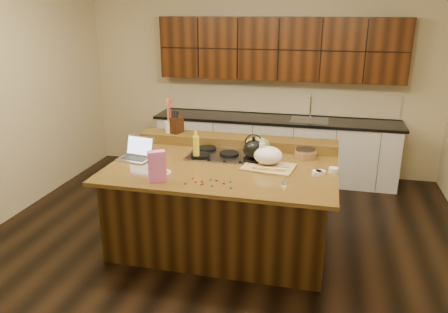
# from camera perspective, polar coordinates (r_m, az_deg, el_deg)

# --- Properties ---
(room) EXTENTS (5.52, 5.02, 2.72)m
(room) POSITION_cam_1_polar(r_m,az_deg,el_deg) (4.54, -0.15, 4.00)
(room) COLOR black
(room) RESTS_ON ground
(island) EXTENTS (2.40, 1.60, 0.92)m
(island) POSITION_cam_1_polar(r_m,az_deg,el_deg) (4.84, -0.14, -6.21)
(island) COLOR black
(island) RESTS_ON ground
(back_ledge) EXTENTS (2.40, 0.30, 0.12)m
(back_ledge) POSITION_cam_1_polar(r_m,az_deg,el_deg) (5.29, 1.63, 1.98)
(back_ledge) COLOR black
(back_ledge) RESTS_ON island
(cooktop) EXTENTS (0.92, 0.52, 0.05)m
(cooktop) POSITION_cam_1_polar(r_m,az_deg,el_deg) (4.93, 0.67, 0.19)
(cooktop) COLOR gray
(cooktop) RESTS_ON island
(back_counter) EXTENTS (3.70, 0.66, 2.40)m
(back_counter) POSITION_cam_1_polar(r_m,az_deg,el_deg) (6.71, 6.86, 5.46)
(back_counter) COLOR silver
(back_counter) RESTS_ON ground
(kettle) EXTENTS (0.26, 0.26, 0.20)m
(kettle) POSITION_cam_1_polar(r_m,az_deg,el_deg) (4.72, 3.89, 0.94)
(kettle) COLOR black
(kettle) RESTS_ON cooktop
(green_bowl) EXTENTS (0.35, 0.35, 0.16)m
(green_bowl) POSITION_cam_1_polar(r_m,az_deg,el_deg) (4.97, 4.39, 1.57)
(green_bowl) COLOR olive
(green_bowl) RESTS_ON cooktop
(laptop) EXTENTS (0.39, 0.33, 0.24)m
(laptop) POSITION_cam_1_polar(r_m,az_deg,el_deg) (4.95, -11.29, 0.47)
(laptop) COLOR #B7B7BC
(laptop) RESTS_ON island
(oil_bottle) EXTENTS (0.09, 0.09, 0.27)m
(oil_bottle) POSITION_cam_1_polar(r_m,az_deg,el_deg) (4.81, -3.66, 1.15)
(oil_bottle) COLOR gold
(oil_bottle) RESTS_ON island
(vinegar_bottle) EXTENTS (0.08, 0.08, 0.25)m
(vinegar_bottle) POSITION_cam_1_polar(r_m,az_deg,el_deg) (4.63, 4.96, 0.30)
(vinegar_bottle) COLOR silver
(vinegar_bottle) RESTS_ON island
(wooden_tray) EXTENTS (0.57, 0.45, 0.21)m
(wooden_tray) POSITION_cam_1_polar(r_m,az_deg,el_deg) (4.62, 5.80, -0.20)
(wooden_tray) COLOR tan
(wooden_tray) RESTS_ON island
(ramekin_a) EXTENTS (0.13, 0.13, 0.04)m
(ramekin_a) POSITION_cam_1_polar(r_m,az_deg,el_deg) (4.49, 12.49, -2.09)
(ramekin_a) COLOR white
(ramekin_a) RESTS_ON island
(ramekin_b) EXTENTS (0.10, 0.10, 0.04)m
(ramekin_b) POSITION_cam_1_polar(r_m,az_deg,el_deg) (4.60, 14.11, -1.71)
(ramekin_b) COLOR white
(ramekin_b) RESTS_ON island
(ramekin_c) EXTENTS (0.12, 0.12, 0.04)m
(ramekin_c) POSITION_cam_1_polar(r_m,az_deg,el_deg) (4.47, 12.04, -2.14)
(ramekin_c) COLOR white
(ramekin_c) RESTS_ON island
(strainer_bowl) EXTENTS (0.31, 0.31, 0.09)m
(strainer_bowl) POSITION_cam_1_polar(r_m,az_deg,el_deg) (4.94, 10.60, 0.26)
(strainer_bowl) COLOR #996B3F
(strainer_bowl) RESTS_ON island
(kitchen_timer) EXTENTS (0.11, 0.11, 0.07)m
(kitchen_timer) POSITION_cam_1_polar(r_m,az_deg,el_deg) (4.20, 7.90, -3.09)
(kitchen_timer) COLOR silver
(kitchen_timer) RESTS_ON island
(pink_bag) EXTENTS (0.18, 0.16, 0.30)m
(pink_bag) POSITION_cam_1_polar(r_m,az_deg,el_deg) (4.23, -8.75, -1.25)
(pink_bag) COLOR #DA66BA
(pink_bag) RESTS_ON island
(candy_plate) EXTENTS (0.23, 0.23, 0.01)m
(candy_plate) POSITION_cam_1_polar(r_m,az_deg,el_deg) (4.48, -8.06, -2.06)
(candy_plate) COLOR white
(candy_plate) RESTS_ON island
(package_box) EXTENTS (0.12, 0.09, 0.16)m
(package_box) POSITION_cam_1_polar(r_m,az_deg,el_deg) (5.11, -10.02, 1.29)
(package_box) COLOR gold
(package_box) RESTS_ON island
(utensil_crock) EXTENTS (0.15, 0.15, 0.14)m
(utensil_crock) POSITION_cam_1_polar(r_m,az_deg,el_deg) (5.49, -7.06, 3.86)
(utensil_crock) COLOR white
(utensil_crock) RESTS_ON back_ledge
(knife_block) EXTENTS (0.14, 0.19, 0.20)m
(knife_block) POSITION_cam_1_polar(r_m,az_deg,el_deg) (5.45, -6.17, 4.12)
(knife_block) COLOR black
(knife_block) RESTS_ON back_ledge
(gumdrop_0) EXTENTS (0.02, 0.02, 0.02)m
(gumdrop_0) POSITION_cam_1_polar(r_m,az_deg,el_deg) (4.21, -2.90, -3.25)
(gumdrop_0) COLOR red
(gumdrop_0) RESTS_ON island
(gumdrop_1) EXTENTS (0.02, 0.02, 0.02)m
(gumdrop_1) POSITION_cam_1_polar(r_m,az_deg,el_deg) (4.25, -1.76, -3.03)
(gumdrop_1) COLOR #198C26
(gumdrop_1) RESTS_ON island
(gumdrop_2) EXTENTS (0.02, 0.02, 0.02)m
(gumdrop_2) POSITION_cam_1_polar(r_m,az_deg,el_deg) (4.15, -2.80, -3.56)
(gumdrop_2) COLOR red
(gumdrop_2) RESTS_ON island
(gumdrop_3) EXTENTS (0.02, 0.02, 0.02)m
(gumdrop_3) POSITION_cam_1_polar(r_m,az_deg,el_deg) (4.24, -1.09, -3.07)
(gumdrop_3) COLOR #198C26
(gumdrop_3) RESTS_ON island
(gumdrop_4) EXTENTS (0.02, 0.02, 0.02)m
(gumdrop_4) POSITION_cam_1_polar(r_m,az_deg,el_deg) (4.20, -3.69, -3.32)
(gumdrop_4) COLOR red
(gumdrop_4) RESTS_ON island
(gumdrop_5) EXTENTS (0.02, 0.02, 0.02)m
(gumdrop_5) POSITION_cam_1_polar(r_m,az_deg,el_deg) (4.14, -3.07, -3.64)
(gumdrop_5) COLOR #198C26
(gumdrop_5) RESTS_ON island
(gumdrop_6) EXTENTS (0.02, 0.02, 0.02)m
(gumdrop_6) POSITION_cam_1_polar(r_m,az_deg,el_deg) (4.29, -4.05, -2.87)
(gumdrop_6) COLOR red
(gumdrop_6) RESTS_ON island
(gumdrop_7) EXTENTS (0.02, 0.02, 0.02)m
(gumdrop_7) POSITION_cam_1_polar(r_m,az_deg,el_deg) (4.10, -1.60, -3.83)
(gumdrop_7) COLOR #198C26
(gumdrop_7) RESTS_ON island
(gumdrop_8) EXTENTS (0.02, 0.02, 0.02)m
(gumdrop_8) POSITION_cam_1_polar(r_m,az_deg,el_deg) (4.23, -0.90, -3.12)
(gumdrop_8) COLOR red
(gumdrop_8) RESTS_ON island
(gumdrop_9) EXTENTS (0.02, 0.02, 0.02)m
(gumdrop_9) POSITION_cam_1_polar(r_m,az_deg,el_deg) (4.20, 0.81, -3.27)
(gumdrop_9) COLOR #198C26
(gumdrop_9) RESTS_ON island
(gumdrop_10) EXTENTS (0.02, 0.02, 0.02)m
(gumdrop_10) POSITION_cam_1_polar(r_m,az_deg,el_deg) (4.16, -5.05, -3.56)
(gumdrop_10) COLOR red
(gumdrop_10) RESTS_ON island
(gumdrop_11) EXTENTS (0.02, 0.02, 0.02)m
(gumdrop_11) POSITION_cam_1_polar(r_m,az_deg,el_deg) (4.05, 0.89, -4.11)
(gumdrop_11) COLOR #198C26
(gumdrop_11) RESTS_ON island
(gumdrop_12) EXTENTS (0.02, 0.02, 0.02)m
(gumdrop_12) POSITION_cam_1_polar(r_m,az_deg,el_deg) (4.16, -0.01, -3.52)
(gumdrop_12) COLOR red
(gumdrop_12) RESTS_ON island
(gumdrop_13) EXTENTS (0.02, 0.02, 0.02)m
(gumdrop_13) POSITION_cam_1_polar(r_m,az_deg,el_deg) (4.24, -1.00, -3.05)
(gumdrop_13) COLOR #198C26
(gumdrop_13) RESTS_ON island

